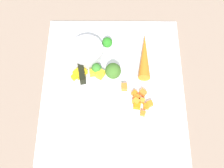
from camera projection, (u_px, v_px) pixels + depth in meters
name	position (u px, v px, depth m)	size (l,w,h in m)	color
ground_plane	(112.00, 88.00, 0.86)	(4.00, 4.00, 0.00)	gray
cutting_board	(112.00, 87.00, 0.85)	(0.43, 0.37, 0.01)	white
prep_bowl	(85.00, 52.00, 0.87)	(0.09, 0.09, 0.04)	#BCB7BE
chef_knife	(85.00, 101.00, 0.82)	(0.35, 0.08, 0.02)	silver
whole_carrot	(143.00, 55.00, 0.87)	(0.03, 0.03, 0.14)	orange
carrot_dice_0	(133.00, 93.00, 0.83)	(0.01, 0.01, 0.01)	orange
carrot_dice_1	(145.00, 106.00, 0.81)	(0.01, 0.01, 0.01)	orange
carrot_dice_2	(135.00, 97.00, 0.82)	(0.02, 0.01, 0.01)	orange
carrot_dice_3	(135.00, 102.00, 0.82)	(0.02, 0.02, 0.02)	orange
carrot_dice_4	(123.00, 87.00, 0.84)	(0.02, 0.02, 0.02)	orange
carrot_dice_5	(142.00, 93.00, 0.83)	(0.02, 0.01, 0.01)	orange
carrot_dice_6	(142.00, 113.00, 0.80)	(0.01, 0.01, 0.01)	orange
carrot_dice_7	(136.00, 106.00, 0.81)	(0.01, 0.02, 0.01)	orange
carrot_dice_8	(149.00, 104.00, 0.82)	(0.01, 0.01, 0.01)	orange
carrot_dice_9	(141.00, 101.00, 0.82)	(0.01, 0.01, 0.01)	orange
pepper_dice_0	(83.00, 72.00, 0.86)	(0.01, 0.01, 0.01)	yellow
pepper_dice_1	(99.00, 74.00, 0.85)	(0.02, 0.02, 0.02)	yellow
pepper_dice_2	(92.00, 73.00, 0.86)	(0.02, 0.02, 0.02)	yellow
pepper_dice_3	(73.00, 77.00, 0.85)	(0.02, 0.01, 0.01)	yellow
pepper_dice_4	(77.00, 74.00, 0.85)	(0.02, 0.02, 0.02)	yellow
broccoli_floret_0	(106.00, 43.00, 0.89)	(0.03, 0.03, 0.03)	#85B35D
broccoli_floret_1	(111.00, 71.00, 0.84)	(0.04, 0.04, 0.04)	#7FAB56
broccoli_floret_2	(96.00, 68.00, 0.85)	(0.03, 0.03, 0.03)	#93C25B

